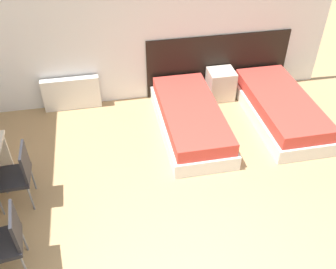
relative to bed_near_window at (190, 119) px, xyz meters
name	(u,v)px	position (x,y,z in m)	size (l,w,h in m)	color
wall_back	(145,22)	(-0.49, 1.09, 1.14)	(6.20, 0.05, 2.70)	white
headboard_panel	(218,64)	(0.73, 1.05, 0.32)	(2.48, 0.03, 1.05)	black
bed_near_window	(190,119)	(0.00, 0.00, 0.00)	(0.91, 2.03, 0.42)	silver
bed_near_door	(280,108)	(1.47, 0.00, 0.00)	(0.91, 2.03, 0.42)	silver
nightstand	(221,84)	(0.73, 0.82, 0.05)	(0.44, 0.40, 0.51)	beige
radiator	(72,94)	(-1.77, 0.97, 0.07)	(0.92, 0.12, 0.56)	silver
chair_near_laptop	(17,174)	(-2.38, -1.01, 0.26)	(0.42, 0.42, 0.82)	#232328
chair_near_notebook	(5,240)	(-2.38, -1.95, 0.26)	(0.46, 0.46, 0.82)	#232328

